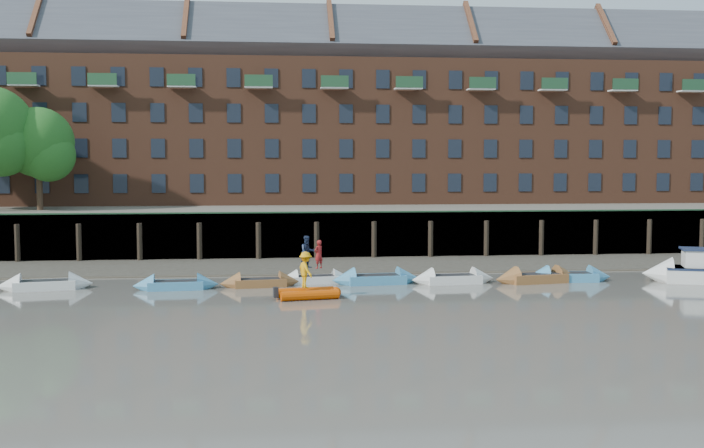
{
  "coord_description": "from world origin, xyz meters",
  "views": [
    {
      "loc": [
        -5.26,
        -34.78,
        6.86
      ],
      "look_at": [
        -0.53,
        12.0,
        3.2
      ],
      "focal_mm": 42.0,
      "sensor_mm": 36.0,
      "label": 1
    }
  ],
  "objects": [
    {
      "name": "person_rower_a",
      "position": [
        -2.52,
        10.86,
        1.61
      ],
      "size": [
        0.69,
        0.66,
        1.59
      ],
      "primitive_type": "imported",
      "rotation": [
        0.0,
        0.0,
        3.84
      ],
      "color": "maroon",
      "rests_on": "rowboat_3"
    },
    {
      "name": "rowboat_4",
      "position": [
        0.63,
        10.16,
        0.25
      ],
      "size": [
        5.06,
        1.85,
        1.44
      ],
      "rotation": [
        0.0,
        0.0,
        0.08
      ],
      "color": "teal",
      "rests_on": "ground"
    },
    {
      "name": "person_rower_b",
      "position": [
        -3.14,
        11.05,
        1.72
      ],
      "size": [
        1.07,
        0.95,
        1.82
      ],
      "primitive_type": "imported",
      "rotation": [
        0.0,
        0.0,
        0.34
      ],
      "color": "#19233F",
      "rests_on": "rowboat_3"
    },
    {
      "name": "rib_tender",
      "position": [
        -3.26,
        5.73,
        0.24
      ],
      "size": [
        3.26,
        1.99,
        0.55
      ],
      "rotation": [
        0.0,
        0.0,
        0.18
      ],
      "color": "#C94101",
      "rests_on": "ground"
    },
    {
      "name": "foreshore",
      "position": [
        0.0,
        18.0,
        0.0
      ],
      "size": [
        110.0,
        8.0,
        0.5
      ],
      "primitive_type": "cube",
      "color": "#3D382F",
      "rests_on": "ground"
    },
    {
      "name": "apartment_terrace",
      "position": [
        -0.0,
        36.99,
        12.82
      ],
      "size": [
        80.6,
        15.56,
        20.98
      ],
      "color": "brown",
      "rests_on": "bank_terrace"
    },
    {
      "name": "rowboat_5",
      "position": [
        4.92,
        9.91,
        0.24
      ],
      "size": [
        4.82,
        1.74,
        1.37
      ],
      "rotation": [
        0.0,
        0.0,
        0.08
      ],
      "color": "silver",
      "rests_on": "ground"
    },
    {
      "name": "rowboat_1",
      "position": [
        -10.23,
        9.3,
        0.23
      ],
      "size": [
        4.57,
        1.62,
        1.3
      ],
      "rotation": [
        0.0,
        0.0,
        0.07
      ],
      "color": "teal",
      "rests_on": "ground"
    },
    {
      "name": "person_rib_crew",
      "position": [
        -3.48,
        5.79,
        1.42
      ],
      "size": [
        1.06,
        1.34,
        1.81
      ],
      "primitive_type": "imported",
      "rotation": [
        0.0,
        0.0,
        1.95
      ],
      "color": "orange",
      "rests_on": "rib_tender"
    },
    {
      "name": "ground",
      "position": [
        0.0,
        0.0,
        0.0
      ],
      "size": [
        220.0,
        220.0,
        0.0
      ],
      "primitive_type": "plane",
      "color": "#66625A",
      "rests_on": "ground"
    },
    {
      "name": "rowboat_3",
      "position": [
        -2.71,
        10.77,
        0.21
      ],
      "size": [
        4.26,
        1.69,
        1.2
      ],
      "rotation": [
        0.0,
        0.0,
        0.12
      ],
      "color": "silver",
      "rests_on": "ground"
    },
    {
      "name": "rowboat_0",
      "position": [
        -17.14,
        9.93,
        0.25
      ],
      "size": [
        5.02,
        2.24,
        1.41
      ],
      "rotation": [
        0.0,
        0.0,
        0.18
      ],
      "color": "silver",
      "rests_on": "ground"
    },
    {
      "name": "rowboat_7",
      "position": [
        11.65,
        10.06,
        0.25
      ],
      "size": [
        4.87,
        1.65,
        1.39
      ],
      "rotation": [
        0.0,
        0.0,
        -0.05
      ],
      "color": "teal",
      "rests_on": "ground"
    },
    {
      "name": "river_wall",
      "position": [
        -0.0,
        22.38,
        1.59
      ],
      "size": [
        110.0,
        1.23,
        3.3
      ],
      "color": "#2D2A26",
      "rests_on": "ground"
    },
    {
      "name": "bank_terrace",
      "position": [
        0.0,
        36.0,
        1.6
      ],
      "size": [
        110.0,
        28.0,
        3.2
      ],
      "primitive_type": "cube",
      "color": "#5E594D",
      "rests_on": "ground"
    },
    {
      "name": "rowboat_2",
      "position": [
        -5.79,
        9.79,
        0.22
      ],
      "size": [
        4.46,
        1.8,
        1.26
      ],
      "rotation": [
        0.0,
        0.0,
        0.13
      ],
      "color": "brown",
      "rests_on": "ground"
    },
    {
      "name": "motor_launch",
      "position": [
        18.33,
        8.96,
        0.63
      ],
      "size": [
        6.29,
        3.77,
        2.47
      ],
      "rotation": [
        0.0,
        0.0,
        2.82
      ],
      "color": "silver",
      "rests_on": "ground"
    },
    {
      "name": "rowboat_6",
      "position": [
        9.68,
        9.74,
        0.26
      ],
      "size": [
        5.19,
        2.26,
        1.46
      ],
      "rotation": [
        0.0,
        0.0,
        0.17
      ],
      "color": "brown",
      "rests_on": "ground"
    },
    {
      "name": "mud_band",
      "position": [
        0.0,
        14.6,
        0.0
      ],
      "size": [
        110.0,
        1.6,
        0.1
      ],
      "primitive_type": "cube",
      "color": "#4C4336",
      "rests_on": "ground"
    }
  ]
}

